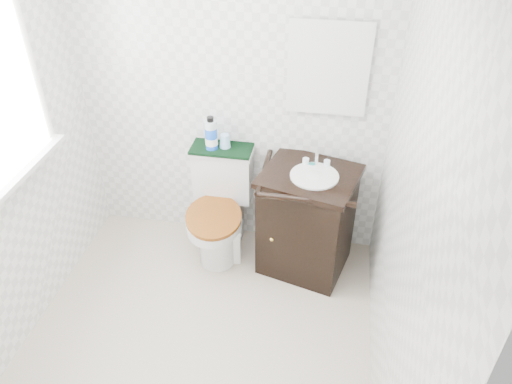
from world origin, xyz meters
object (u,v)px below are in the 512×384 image
(mouthwash_bottle, at_px, (211,134))
(cup, at_px, (225,141))
(vanity, at_px, (307,219))
(toilet, at_px, (220,211))
(trash_bin, at_px, (228,242))

(mouthwash_bottle, relative_size, cup, 2.49)
(cup, bearing_deg, vanity, -17.71)
(toilet, relative_size, cup, 8.38)
(toilet, bearing_deg, vanity, -5.48)
(toilet, distance_m, cup, 0.55)
(mouthwash_bottle, bearing_deg, toilet, -58.11)
(toilet, distance_m, mouthwash_bottle, 0.61)
(toilet, relative_size, trash_bin, 2.64)
(vanity, height_order, cup, cup)
(vanity, bearing_deg, trash_bin, -176.32)
(trash_bin, bearing_deg, mouthwash_bottle, 123.83)
(toilet, xyz_separation_m, cup, (0.02, 0.14, 0.53))
(vanity, xyz_separation_m, cup, (-0.63, 0.20, 0.46))
(vanity, relative_size, trash_bin, 2.93)
(trash_bin, distance_m, mouthwash_bottle, 0.84)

